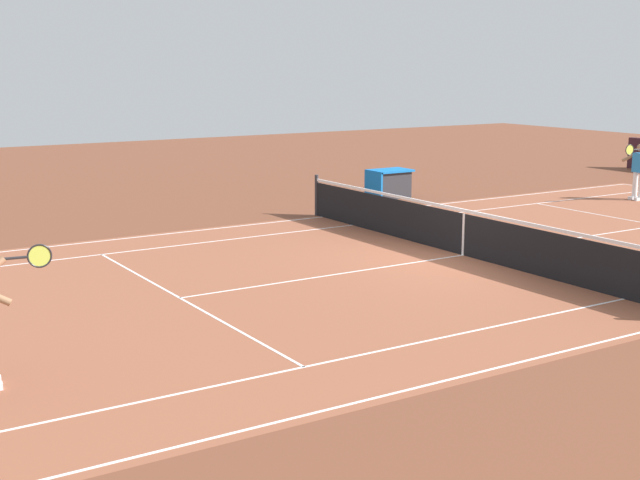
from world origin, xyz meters
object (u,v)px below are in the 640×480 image
at_px(tennis_player_far, 639,169).
at_px(tennis_ball, 420,230).
at_px(tennis_net, 464,232).
at_px(equipment_cart_tarped, 389,183).

xyz_separation_m(tennis_player_far, tennis_ball, (8.52, 0.48, -0.90)).
relative_size(tennis_net, equipment_cart_tarped, 9.36).
height_order(tennis_ball, equipment_cart_tarped, equipment_cart_tarped).
bearing_deg(tennis_net, tennis_ball, -108.84).
bearing_deg(tennis_ball, equipment_cart_tarped, -118.76).
xyz_separation_m(tennis_net, equipment_cart_tarped, (-3.45, -7.25, -0.05)).
relative_size(tennis_player_far, tennis_ball, 25.71).
distance_m(tennis_player_far, tennis_ball, 8.58).
height_order(tennis_net, equipment_cart_tarped, tennis_net).
height_order(tennis_net, tennis_player_far, tennis_player_far).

